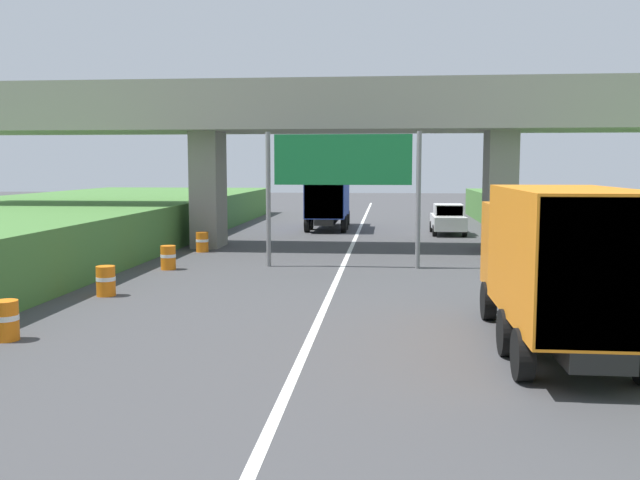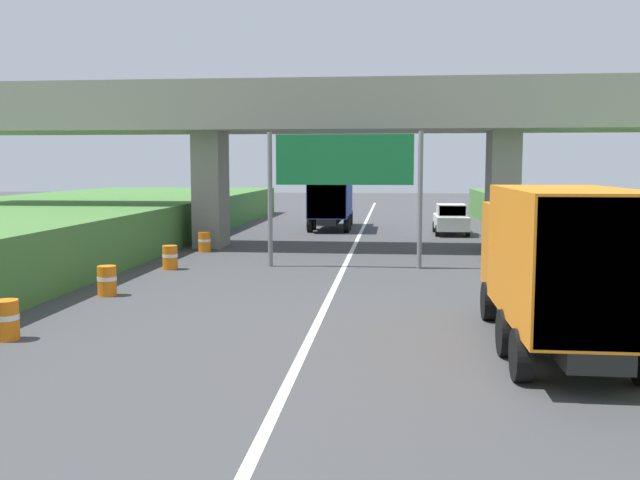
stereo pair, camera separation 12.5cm
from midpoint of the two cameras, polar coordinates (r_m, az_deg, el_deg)
name	(u,v)px [view 2 (the right image)]	position (r m, az deg, el deg)	size (l,w,h in m)	color
lane_centre_stripe	(343,269)	(26.22, 2.04, -2.40)	(0.20, 93.64, 0.01)	white
overpass_bridge	(354,125)	(32.68, 2.90, 9.40)	(40.00, 4.80, 7.66)	gray
overhead_highway_sign	(344,168)	(26.39, 2.14, 5.90)	(5.88, 0.18, 5.16)	slate
truck_orange	(556,259)	(15.37, 18.97, -1.51)	(2.44, 7.30, 3.44)	black
truck_blue	(332,197)	(42.72, 1.05, 3.50)	(2.44, 7.30, 3.44)	black
car_white	(451,219)	(40.04, 10.75, 1.67)	(1.86, 4.10, 1.72)	silver
construction_barrel_2	(6,320)	(17.11, -24.12, -5.97)	(0.57, 0.57, 0.90)	orange
construction_barrel_3	(107,280)	(21.80, -16.88, -3.19)	(0.57, 0.57, 0.90)	orange
construction_barrel_4	(170,257)	(26.70, -12.05, -1.39)	(0.57, 0.57, 0.90)	orange
construction_barrel_5	(205,242)	(31.84, -9.32, -0.14)	(0.57, 0.57, 0.90)	orange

